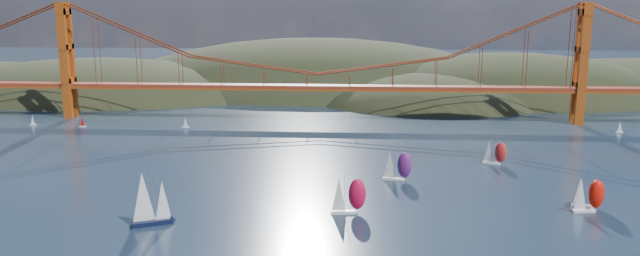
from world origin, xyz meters
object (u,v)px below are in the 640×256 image
object	(u,v)px
sloop_navy	(149,199)
racer_2	(588,192)
racer_0	(348,195)
racer_rwb	(397,165)
racer_1	(588,195)
racer_3	(494,152)

from	to	relation	value
sloop_navy	racer_2	distance (m)	118.15
racer_0	racer_rwb	bearing A→B (deg)	57.47
sloop_navy	racer_1	size ratio (longest dim) A/B	1.56
racer_1	racer_2	xyz separation A→B (m)	(1.24, 3.90, -0.33)
racer_3	racer_rwb	distance (m)	41.31
sloop_navy	racer_rwb	xyz separation A→B (m)	(64.94, 43.92, -1.92)
racer_0	racer_3	bearing A→B (deg)	39.61
racer_rwb	racer_0	bearing A→B (deg)	-106.41
racer_1	racer_rwb	size ratio (longest dim) A/B	0.95
racer_2	racer_rwb	xyz separation A→B (m)	(-51.25, 22.63, 0.58)
racer_1	racer_rwb	distance (m)	56.62
racer_rwb	racer_1	bearing A→B (deg)	-19.44
racer_0	racer_1	xyz separation A→B (m)	(64.84, 5.39, -0.45)
racer_2	racer_3	world-z (taller)	racer_2
racer_0	racer_3	size ratio (longest dim) A/B	1.20
racer_2	racer_rwb	distance (m)	56.03
racer_2	sloop_navy	bearing A→B (deg)	-157.52
sloop_navy	racer_2	bearing A→B (deg)	-14.82
racer_0	racer_1	bearing A→B (deg)	-2.86
racer_1	racer_rwb	bearing A→B (deg)	142.59
racer_1	racer_3	world-z (taller)	racer_1
racer_0	racer_3	xyz separation A→B (m)	(49.82, 53.85, -0.87)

